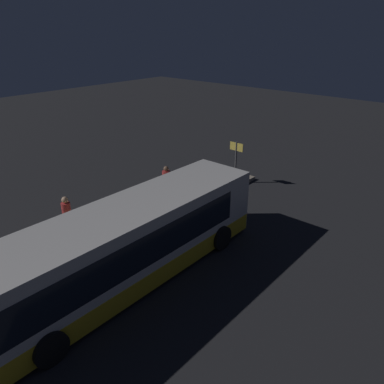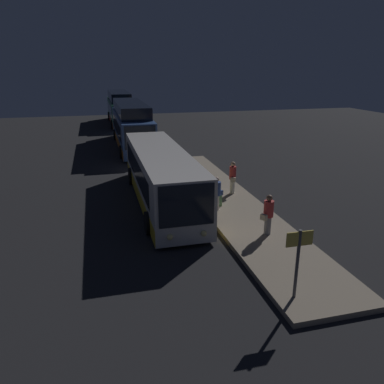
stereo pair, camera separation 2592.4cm
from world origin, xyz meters
name	(u,v)px [view 1 (the left image)]	position (x,y,z in m)	size (l,w,h in m)	color
ground	(147,266)	(0.00, 0.00, 0.00)	(80.00, 80.00, 0.00)	#232326
platform	(96,235)	(0.00, 3.19, 0.10)	(20.00, 3.17, 0.20)	gray
bus_lead	(122,248)	(-1.14, -0.11, 1.38)	(11.62, 2.77, 2.78)	silver
passenger_boarding	(167,181)	(4.52, 3.38, 1.12)	(0.57, 0.67, 1.73)	gray
passenger_waiting	(67,215)	(-0.82, 3.80, 1.18)	(0.60, 0.45, 1.80)	silver
passenger_with_bags	(134,211)	(1.32, 2.18, 1.09)	(0.64, 0.69, 1.68)	silver
suitcase	(119,225)	(0.75, 2.51, 0.53)	(0.40, 0.20, 0.91)	#598C59
sign_post	(236,155)	(8.86, 2.23, 1.65)	(0.10, 0.84, 2.22)	#4C4C51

